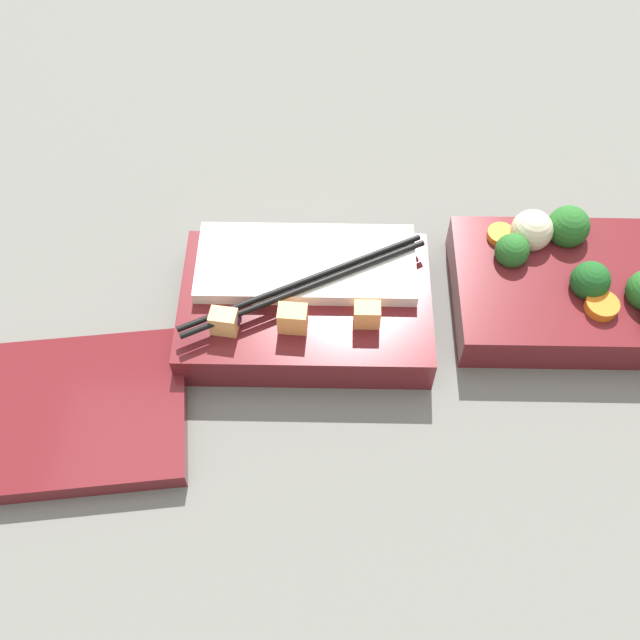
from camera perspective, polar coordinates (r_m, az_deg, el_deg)
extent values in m
plane|color=slate|center=(0.68, 9.26, 1.43)|extent=(3.00, 3.00, 0.00)
cube|color=maroon|center=(0.69, 18.84, 2.39)|extent=(0.21, 0.14, 0.04)
sphere|color=#236023|center=(0.70, 18.38, 6.77)|extent=(0.04, 0.04, 0.04)
sphere|color=#19511E|center=(0.66, 19.89, 2.84)|extent=(0.03, 0.03, 0.03)
sphere|color=#236023|center=(0.67, 14.42, 5.14)|extent=(0.03, 0.03, 0.03)
cylinder|color=orange|center=(0.68, 13.61, 6.36)|extent=(0.03, 0.03, 0.01)
cylinder|color=orange|center=(0.66, 20.67, 1.03)|extent=(0.03, 0.03, 0.01)
sphere|color=beige|center=(0.68, 15.83, 6.59)|extent=(0.04, 0.04, 0.04)
cube|color=maroon|center=(0.64, -1.10, 0.97)|extent=(0.21, 0.14, 0.04)
cube|color=white|center=(0.64, -1.06, 4.34)|extent=(0.19, 0.08, 0.01)
cube|color=#F4A356|center=(0.60, 3.60, 0.40)|extent=(0.02, 0.01, 0.02)
cube|color=#F4A356|center=(0.60, -2.10, 0.11)|extent=(0.02, 0.02, 0.02)
cube|color=#EAB266|center=(0.60, -7.33, -0.12)|extent=(0.02, 0.02, 0.02)
sphere|color=#381942|center=(0.61, -6.71, 0.07)|extent=(0.02, 0.02, 0.02)
cylinder|color=black|center=(0.62, -1.28, 2.96)|extent=(0.20, 0.10, 0.01)
cylinder|color=black|center=(0.61, -1.00, 2.49)|extent=(0.20, 0.10, 0.01)
cube|color=maroon|center=(0.64, -19.53, -6.85)|extent=(0.22, 0.16, 0.02)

